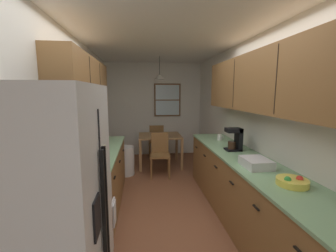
{
  "coord_description": "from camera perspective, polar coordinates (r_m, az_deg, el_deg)",
  "views": [
    {
      "loc": [
        -0.33,
        -2.57,
        1.75
      ],
      "look_at": [
        0.13,
        1.38,
        1.14
      ],
      "focal_mm": 23.72,
      "sensor_mm": 36.0,
      "label": 1
    }
  ],
  "objects": [
    {
      "name": "fruit_bowl",
      "position": [
        2.39,
        29.33,
        -12.33
      ],
      "size": [
        0.28,
        0.28,
        0.09
      ],
      "color": "#E5D14C",
      "rests_on": "counter_right"
    },
    {
      "name": "wall_left",
      "position": [
        3.74,
        -22.35,
        0.75
      ],
      "size": [
        0.1,
        9.0,
        2.55
      ],
      "primitive_type": "cube",
      "color": "silver",
      "rests_on": "ground"
    },
    {
      "name": "pendant_light",
      "position": [
        5.17,
        -2.19,
        12.48
      ],
      "size": [
        0.25,
        0.25,
        0.51
      ],
      "color": "black"
    },
    {
      "name": "dining_chair_far",
      "position": [
        5.91,
        -3.0,
        -3.54
      ],
      "size": [
        0.4,
        0.4,
        0.9
      ],
      "color": "brown",
      "rests_on": "ground"
    },
    {
      "name": "stove_range",
      "position": [
        2.5,
        -22.78,
        -22.73
      ],
      "size": [
        0.66,
        0.59,
        1.1
      ],
      "color": "silver",
      "rests_on": "ground"
    },
    {
      "name": "mug_by_coffeemaker",
      "position": [
        4.07,
        13.14,
        -2.83
      ],
      "size": [
        0.12,
        0.08,
        0.11
      ],
      "color": "white",
      "rests_on": "counter_right"
    },
    {
      "name": "counter_right",
      "position": [
        3.23,
        19.11,
        -15.5
      ],
      "size": [
        0.64,
        3.43,
        0.9
      ],
      "color": "brown",
      "rests_on": "ground"
    },
    {
      "name": "upper_cabinets_left",
      "position": [
        3.39,
        -20.74,
        9.98
      ],
      "size": [
        0.33,
        2.07,
        0.73
      ],
      "color": "brown"
    },
    {
      "name": "wall_back",
      "position": [
        6.25,
        -3.58,
        4.3
      ],
      "size": [
        4.4,
        0.1,
        2.55
      ],
      "primitive_type": "cube",
      "color": "silver",
      "rests_on": "ground"
    },
    {
      "name": "dish_rack",
      "position": [
        2.75,
        21.68,
        -8.8
      ],
      "size": [
        0.28,
        0.34,
        0.1
      ],
      "primitive_type": "cube",
      "color": "silver",
      "rests_on": "counter_right"
    },
    {
      "name": "ground_plane",
      "position": [
        3.99,
        -1.23,
        -17.33
      ],
      "size": [
        12.0,
        12.0,
        0.0
      ],
      "primitive_type": "plane",
      "color": "brown"
    },
    {
      "name": "dish_towel",
      "position": [
        2.54,
        -13.59,
        -20.95
      ],
      "size": [
        0.02,
        0.16,
        0.24
      ],
      "primitive_type": "cube",
      "color": "white"
    },
    {
      "name": "coffee_maker",
      "position": [
        3.4,
        16.93,
        -3.15
      ],
      "size": [
        0.22,
        0.18,
        0.33
      ],
      "color": "black",
      "rests_on": "counter_right"
    },
    {
      "name": "dining_table",
      "position": [
        5.28,
        -2.1,
        -3.52
      ],
      "size": [
        0.98,
        0.83,
        0.75
      ],
      "color": "olive",
      "rests_on": "ground"
    },
    {
      "name": "microwave_over_range",
      "position": [
        2.19,
        -27.42,
        4.77
      ],
      "size": [
        0.39,
        0.64,
        0.32
      ],
      "color": "black"
    },
    {
      "name": "counter_left",
      "position": [
        3.64,
        -17.15,
        -12.59
      ],
      "size": [
        0.64,
        1.99,
        0.9
      ],
      "color": "brown",
      "rests_on": "ground"
    },
    {
      "name": "storage_canister",
      "position": [
        2.8,
        -20.32,
        -7.59
      ],
      "size": [
        0.11,
        0.11,
        0.18
      ],
      "color": "#265999",
      "rests_on": "counter_left"
    },
    {
      "name": "trash_bin",
      "position": [
        4.86,
        -10.79,
        -8.76
      ],
      "size": [
        0.36,
        0.36,
        0.61
      ],
      "primitive_type": "cylinder",
      "color": "white",
      "rests_on": "ground"
    },
    {
      "name": "wall_right",
      "position": [
        3.98,
        18.47,
        1.39
      ],
      "size": [
        0.1,
        9.0,
        2.55
      ],
      "primitive_type": "cube",
      "color": "silver",
      "rests_on": "ground"
    },
    {
      "name": "dining_chair_near",
      "position": [
        4.7,
        -2.07,
        -6.73
      ],
      "size": [
        0.42,
        0.42,
        0.9
      ],
      "color": "brown",
      "rests_on": "ground"
    },
    {
      "name": "upper_cabinets_right",
      "position": [
        2.98,
        23.36,
        10.3
      ],
      "size": [
        0.33,
        3.11,
        0.74
      ],
      "color": "brown"
    },
    {
      "name": "refrigerator",
      "position": [
        1.69,
        -29.21,
        -22.64
      ],
      "size": [
        0.74,
        0.8,
        1.79
      ],
      "color": "silver",
      "rests_on": "ground"
    },
    {
      "name": "ceiling_slab",
      "position": [
        3.68,
        -1.37,
        21.88
      ],
      "size": [
        4.4,
        9.0,
        0.08
      ],
      "primitive_type": "cube",
      "color": "white"
    },
    {
      "name": "back_window",
      "position": [
        6.19,
        -0.15,
        6.69
      ],
      "size": [
        0.73,
        0.05,
        0.9
      ],
      "color": "brown"
    }
  ]
}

